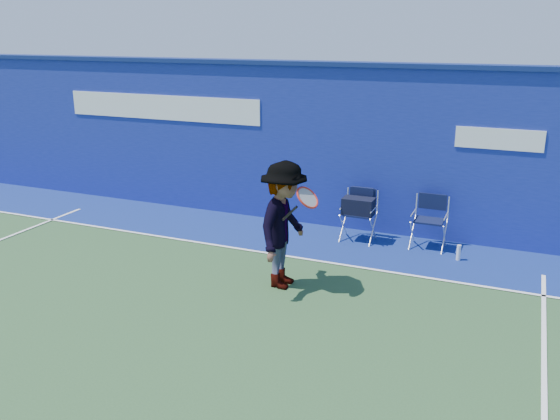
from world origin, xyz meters
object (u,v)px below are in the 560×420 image
at_px(directors_chair_right, 428,232).
at_px(tennis_player, 284,225).
at_px(directors_chair_left, 358,219).
at_px(water_bottle, 459,253).

bearing_deg(directors_chair_right, tennis_player, -124.95).
distance_m(directors_chair_left, tennis_player, 2.43).
distance_m(directors_chair_left, water_bottle, 1.83).
relative_size(directors_chair_left, directors_chair_right, 1.02).
xyz_separation_m(directors_chair_right, tennis_player, (-1.69, -2.42, 0.65)).
height_order(directors_chair_left, tennis_player, tennis_player).
relative_size(directors_chair_right, tennis_player, 0.49).
relative_size(water_bottle, tennis_player, 0.14).
xyz_separation_m(directors_chair_left, directors_chair_right, (1.22, 0.10, -0.11)).
xyz_separation_m(directors_chair_right, water_bottle, (0.57, -0.40, -0.15)).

